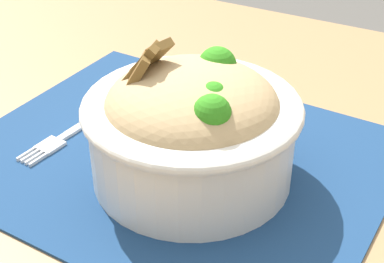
{
  "coord_description": "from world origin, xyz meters",
  "views": [
    {
      "loc": [
        -0.26,
        0.4,
        1.12
      ],
      "look_at": [
        -0.04,
        0.01,
        0.83
      ],
      "focal_mm": 53.98,
      "sensor_mm": 36.0,
      "label": 1
    }
  ],
  "objects": [
    {
      "name": "bowl",
      "position": [
        -0.04,
        0.01,
        0.84
      ],
      "size": [
        0.2,
        0.2,
        0.13
      ],
      "color": "silver",
      "rests_on": "placemat"
    },
    {
      "name": "placemat",
      "position": [
        -0.01,
        -0.01,
        0.78
      ],
      "size": [
        0.43,
        0.35,
        0.0
      ],
      "primitive_type": "cube",
      "rotation": [
        0.0,
        0.0,
        -0.04
      ],
      "color": "navy",
      "rests_on": "table"
    },
    {
      "name": "table",
      "position": [
        0.0,
        0.0,
        0.7
      ],
      "size": [
        1.15,
        0.88,
        0.78
      ],
      "color": "#99754C",
      "rests_on": "ground_plane"
    },
    {
      "name": "fork",
      "position": [
        0.11,
        0.02,
        0.78
      ],
      "size": [
        0.03,
        0.14,
        0.0
      ],
      "color": "silver",
      "rests_on": "placemat"
    }
  ]
}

